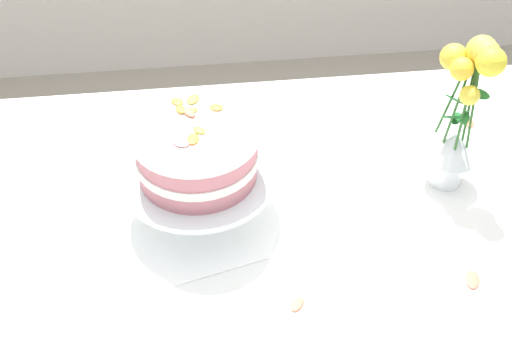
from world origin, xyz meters
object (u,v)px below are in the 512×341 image
layer_cake (197,152)px  flower_vase (461,115)px  dining_table (292,255)px  cake_stand (199,181)px

layer_cake → flower_vase: flower_vase is taller
dining_table → cake_stand: cake_stand is taller
cake_stand → layer_cake: (-0.00, 0.00, 0.07)m
dining_table → cake_stand: 0.25m
flower_vase → cake_stand: bearing=-176.2°
cake_stand → flower_vase: 0.52m
dining_table → cake_stand: size_ratio=4.83×
dining_table → cake_stand: (-0.18, 0.05, 0.17)m
dining_table → flower_vase: bearing=14.8°
cake_stand → layer_cake: 0.07m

